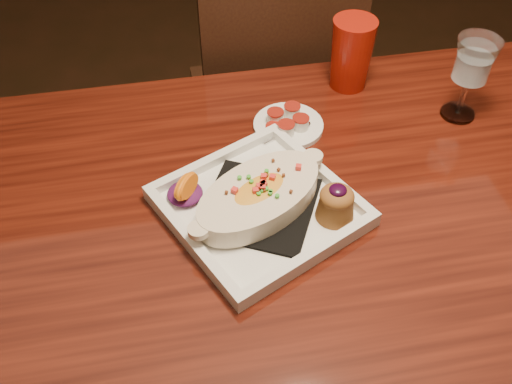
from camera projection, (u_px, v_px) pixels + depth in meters
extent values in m
cube|color=#5F1A0D|center=(344.00, 212.00, 1.05)|extent=(1.50, 0.90, 0.04)
cylinder|color=black|center=(40.00, 239.00, 1.49)|extent=(0.07, 0.07, 0.71)
cube|color=black|center=(267.00, 104.00, 1.73)|extent=(0.42, 0.42, 0.04)
cylinder|color=black|center=(303.00, 120.00, 2.03)|extent=(0.04, 0.04, 0.45)
cylinder|color=black|center=(208.00, 132.00, 1.98)|extent=(0.04, 0.04, 0.45)
cylinder|color=black|center=(329.00, 187.00, 1.80)|extent=(0.04, 0.04, 0.45)
cylinder|color=black|center=(223.00, 202.00, 1.75)|extent=(0.04, 0.04, 0.45)
cube|color=black|center=(283.00, 70.00, 1.42)|extent=(0.40, 0.03, 0.46)
cube|color=white|center=(259.00, 209.00, 1.02)|extent=(0.40, 0.40, 0.01)
cube|color=black|center=(259.00, 206.00, 1.01)|extent=(0.25, 0.25, 0.01)
ellipsoid|color=gold|center=(259.00, 196.00, 1.00)|extent=(0.25, 0.21, 0.04)
ellipsoid|color=#541351|center=(185.00, 193.00, 1.03)|extent=(0.06, 0.07, 0.02)
cone|color=brown|center=(336.00, 206.00, 0.98)|extent=(0.07, 0.07, 0.05)
ellipsoid|color=brown|center=(337.00, 196.00, 0.97)|extent=(0.06, 0.06, 0.03)
ellipsoid|color=black|center=(338.00, 190.00, 0.95)|extent=(0.03, 0.03, 0.01)
cylinder|color=silver|center=(457.00, 113.00, 1.21)|extent=(0.07, 0.07, 0.01)
cylinder|color=silver|center=(463.00, 97.00, 1.18)|extent=(0.01, 0.01, 0.08)
cone|color=silver|center=(474.00, 61.00, 1.12)|extent=(0.09, 0.09, 0.09)
cylinder|color=white|center=(288.00, 126.00, 1.18)|extent=(0.15, 0.15, 0.01)
cylinder|color=white|center=(275.00, 117.00, 1.17)|extent=(0.03, 0.03, 0.02)
cylinder|color=#A11E13|center=(275.00, 112.00, 1.16)|extent=(0.04, 0.04, 0.00)
cylinder|color=white|center=(292.00, 111.00, 1.19)|extent=(0.03, 0.03, 0.02)
cylinder|color=#A11E13|center=(292.00, 106.00, 1.18)|extent=(0.04, 0.04, 0.00)
cylinder|color=white|center=(301.00, 123.00, 1.16)|extent=(0.03, 0.03, 0.02)
cylinder|color=#A11E13|center=(301.00, 118.00, 1.15)|extent=(0.04, 0.04, 0.00)
cylinder|color=white|center=(286.00, 129.00, 1.15)|extent=(0.03, 0.03, 0.02)
cylinder|color=#A11E13|center=(286.00, 124.00, 1.14)|extent=(0.04, 0.04, 0.00)
cylinder|color=white|center=(273.00, 131.00, 1.16)|extent=(0.03, 0.03, 0.02)
cylinder|color=#A11E13|center=(273.00, 126.00, 1.15)|extent=(0.03, 0.03, 0.00)
cone|color=#A4180B|center=(351.00, 54.00, 1.23)|extent=(0.09, 0.09, 0.16)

